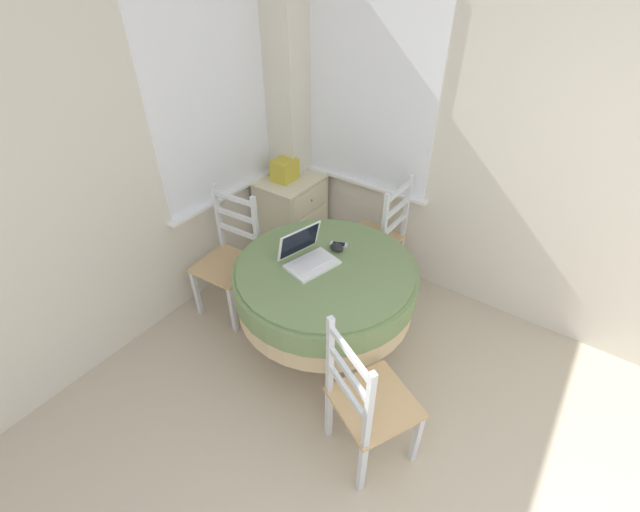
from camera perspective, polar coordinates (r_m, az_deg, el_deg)
corner_room_shell at (r=2.66m, az=0.53°, el=10.59°), size 4.62×4.89×2.55m
round_dining_table at (r=2.87m, az=0.70°, el=-3.72°), size 1.22×1.22×0.74m
laptop at (r=2.79m, az=-1.66°, el=-0.03°), size 0.38×0.35×0.23m
computer_mouse at (r=2.91m, az=2.25°, el=1.13°), size 0.07×0.10×0.05m
cell_phone at (r=2.97m, az=2.51°, el=1.55°), size 0.10×0.13×0.01m
dining_chair_near_back_window at (r=3.35m, az=-11.95°, el=-0.47°), size 0.44×0.45×1.00m
dining_chair_near_right_window at (r=3.55m, az=7.78°, el=2.37°), size 0.42×0.42×1.00m
dining_chair_camera_near at (r=2.43m, az=6.32°, el=-18.90°), size 0.56×0.56×1.00m
corner_cabinet at (r=3.99m, az=-3.77°, el=5.41°), size 0.57×0.48×0.76m
storage_box at (r=3.76m, az=-4.73°, el=11.39°), size 0.21×0.17×0.18m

